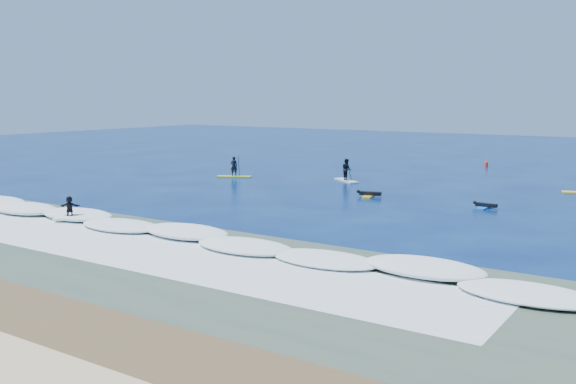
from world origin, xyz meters
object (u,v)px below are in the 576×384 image
Objects in this scene: sup_paddler_left at (234,170)px; prone_paddler_far at (485,206)px; sup_paddler_center at (347,171)px; prone_paddler_near at (369,194)px; wave_surfer at (70,209)px; marker_buoy at (486,164)px.

prone_paddler_far is (21.70, -3.23, -0.49)m from sup_paddler_left.
sup_paddler_left is 9.40m from sup_paddler_center.
prone_paddler_near is 1.24× the size of wave_surfer.
sup_paddler_left is at bearing -128.81° from marker_buoy.
prone_paddler_far is 23.80m from wave_surfer.
prone_paddler_near is 7.80m from prone_paddler_far.
sup_paddler_center is at bearing -111.43° from marker_buoy.
prone_paddler_far is 1.07× the size of wave_surfer.
marker_buoy is (1.28, 21.94, 0.16)m from prone_paddler_near.
sup_paddler_left is 20.42m from wave_surfer.
prone_paddler_near is at bearing 29.24° from wave_surfer.
prone_paddler_far is at bearing 9.94° from sup_paddler_center.
prone_paddler_near is at bearing -93.33° from marker_buoy.
prone_paddler_near is 19.18m from wave_surfer.
sup_paddler_left is 21.95m from prone_paddler_far.
marker_buoy is at bearing 42.81° from wave_surfer.
prone_paddler_far is at bearing -73.56° from marker_buoy.
sup_paddler_center is 14.21m from prone_paddler_far.
marker_buoy is (-6.52, 22.11, 0.18)m from prone_paddler_far.
prone_paddler_near is 21.97m from marker_buoy.
wave_surfer is at bearing -103.57° from sup_paddler_left.
sup_paddler_left reaches higher than wave_surfer.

